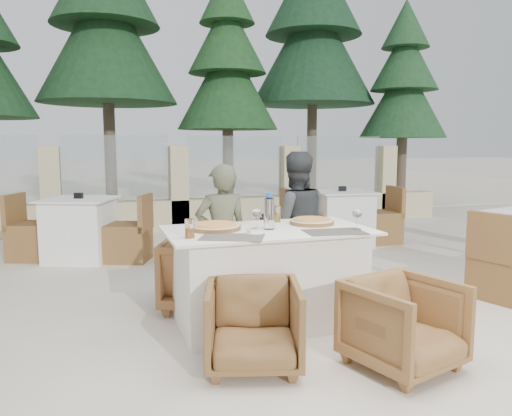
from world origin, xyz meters
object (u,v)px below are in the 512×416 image
object	(u,v)px
armchair_near_right	(404,324)
armchair_near_left	(253,325)
pizza_right	(312,221)
beer_glass_left	(190,229)
water_bottle	(269,211)
pizza_left	(215,226)
diner_right	(295,225)
bg_table_a	(80,229)
wine_glass_corner	(357,218)
armchair_far_left	(203,272)
diner_left	(222,237)
armchair_far_right	(310,269)
wine_glass_centre	(257,217)
beer_glass_right	(277,214)
olive_dish	(255,230)
bg_table_b	(342,218)
dining_table	(268,276)

from	to	relation	value
armchair_near_right	armchair_near_left	bearing A→B (deg)	145.14
pizza_right	beer_glass_left	xyz separation A→B (m)	(-1.08, -0.29, 0.04)
water_bottle	beer_glass_left	size ratio (longest dim) A/B	2.09
pizza_left	armchair_near_left	world-z (taller)	pizza_left
diner_right	bg_table_a	size ratio (longest dim) A/B	0.83
wine_glass_corner	diner_right	xyz separation A→B (m)	(-0.17, 0.85, -0.18)
armchair_far_left	diner_left	bearing A→B (deg)	171.93
pizza_left	wine_glass_corner	distance (m)	1.11
armchair_far_right	bg_table_a	xyz separation A→B (m)	(-2.06, 2.33, 0.10)
armchair_near_right	pizza_left	bearing A→B (deg)	114.10
water_bottle	diner_left	xyz separation A→B (m)	(-0.26, 0.48, -0.28)
wine_glass_centre	bg_table_a	bearing A→B (deg)	116.51
beer_glass_right	diner_right	world-z (taller)	diner_right
olive_dish	beer_glass_left	bearing A→B (deg)	-175.97
wine_glass_centre	beer_glass_left	distance (m)	0.61
wine_glass_corner	bg_table_a	bearing A→B (deg)	124.92
pizza_left	wine_glass_corner	size ratio (longest dim) A/B	2.23
beer_glass_left	beer_glass_right	bearing A→B (deg)	30.53
armchair_far_right	armchair_near_right	xyz separation A→B (m)	(-0.03, -1.52, 0.00)
beer_glass_left	diner_right	world-z (taller)	diner_right
armchair_far_right	wine_glass_centre	bearing A→B (deg)	43.41
wine_glass_corner	diner_left	size ratio (longest dim) A/B	0.14
water_bottle	olive_dish	size ratio (longest dim) A/B	2.60
beer_glass_left	olive_dish	size ratio (longest dim) A/B	1.24
pizza_left	armchair_near_right	distance (m)	1.57
armchair_far_left	diner_right	size ratio (longest dim) A/B	0.51
diner_right	bg_table_b	distance (m)	2.60
pizza_left	beer_glass_left	size ratio (longest dim) A/B	3.00
pizza_right	bg_table_a	bearing A→B (deg)	125.11
armchair_near_left	bg_table_b	world-z (taller)	bg_table_b
pizza_right	bg_table_a	xyz separation A→B (m)	(-1.90, 2.70, -0.41)
diner_right	beer_glass_left	bearing A→B (deg)	44.96
dining_table	water_bottle	world-z (taller)	water_bottle
bg_table_a	dining_table	bearing A→B (deg)	-40.86
armchair_far_right	bg_table_a	bearing A→B (deg)	-39.29
wine_glass_corner	beer_glass_right	bearing A→B (deg)	129.88
pizza_right	armchair_near_left	size ratio (longest dim) A/B	0.60
beer_glass_left	armchair_near_right	bearing A→B (deg)	-34.82
armchair_near_right	bg_table_a	xyz separation A→B (m)	(-2.03, 3.84, 0.10)
wine_glass_corner	beer_glass_left	world-z (taller)	wine_glass_corner
armchair_near_left	armchair_far_right	bearing A→B (deg)	67.99
dining_table	water_bottle	distance (m)	0.53
olive_dish	bg_table_a	xyz separation A→B (m)	(-1.32, 2.96, -0.41)
armchair_far_right	bg_table_a	size ratio (longest dim) A/B	0.38
armchair_far_right	armchair_near_left	xyz separation A→B (m)	(-0.94, -1.21, -0.01)
olive_dish	armchair_near_right	bearing A→B (deg)	-50.87
armchair_near_left	diner_right	world-z (taller)	diner_right
olive_dish	armchair_near_left	size ratio (longest dim) A/B	0.18
pizza_left	water_bottle	size ratio (longest dim) A/B	1.43
water_bottle	pizza_right	bearing A→B (deg)	15.83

